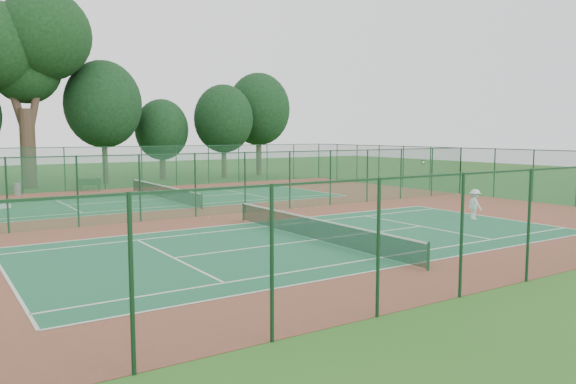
% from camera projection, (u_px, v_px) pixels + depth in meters
% --- Properties ---
extents(ground, '(120.00, 120.00, 0.00)m').
position_uv_depth(ground, '(221.00, 215.00, 31.50)').
color(ground, '#27551A').
rests_on(ground, ground).
extents(red_pad, '(40.00, 36.00, 0.01)m').
position_uv_depth(red_pad, '(221.00, 215.00, 31.50)').
color(red_pad, maroon).
rests_on(red_pad, ground).
extents(court_near, '(23.77, 10.97, 0.01)m').
position_uv_depth(court_near, '(315.00, 240.00, 24.01)').
color(court_near, '#1D5C3F').
rests_on(court_near, red_pad).
extents(court_far, '(23.77, 10.97, 0.01)m').
position_uv_depth(court_far, '(163.00, 199.00, 38.99)').
color(court_far, '#1F643C').
rests_on(court_far, red_pad).
extents(fence_north, '(40.00, 0.09, 3.50)m').
position_uv_depth(fence_north, '(124.00, 167.00, 46.30)').
color(fence_north, '#18492A').
rests_on(fence_north, ground).
extents(fence_south, '(40.00, 0.09, 3.50)m').
position_uv_depth(fence_south, '(497.00, 230.00, 16.33)').
color(fence_south, '#1B512F').
rests_on(fence_south, ground).
extents(fence_east, '(0.09, 36.00, 3.50)m').
position_uv_depth(fence_east, '(460.00, 171.00, 42.19)').
color(fence_east, '#17452C').
rests_on(fence_east, ground).
extents(fence_divider, '(40.00, 0.09, 3.50)m').
position_uv_depth(fence_divider, '(221.00, 184.00, 31.32)').
color(fence_divider, '#1B522F').
rests_on(fence_divider, ground).
extents(tennis_net_near, '(0.10, 12.90, 0.97)m').
position_uv_depth(tennis_net_near, '(315.00, 228.00, 23.95)').
color(tennis_net_near, '#12321F').
rests_on(tennis_net_near, ground).
extents(tennis_net_far, '(0.10, 12.90, 0.97)m').
position_uv_depth(tennis_net_far, '(163.00, 191.00, 38.94)').
color(tennis_net_far, '#123319').
rests_on(tennis_net_far, ground).
extents(player_near, '(0.86, 1.17, 1.62)m').
position_uv_depth(player_near, '(475.00, 204.00, 29.50)').
color(player_near, white).
rests_on(player_near, court_near).
extents(trash_bin, '(0.51, 0.51, 0.91)m').
position_uv_depth(trash_bin, '(17.00, 189.00, 41.21)').
color(trash_bin, gray).
rests_on(trash_bin, red_pad).
extents(bench, '(1.70, 0.75, 1.01)m').
position_uv_depth(bench, '(90.00, 185.00, 44.06)').
color(bench, '#13381A').
rests_on(bench, red_pad).
extents(kit_bag, '(0.74, 0.38, 0.26)m').
position_uv_depth(kit_bag, '(4.00, 206.00, 34.06)').
color(kit_bag, silver).
rests_on(kit_bag, red_pad).
extents(stray_ball_a, '(0.07, 0.07, 0.07)m').
position_uv_depth(stray_ball_a, '(317.00, 207.00, 34.66)').
color(stray_ball_a, '#D3F438').
rests_on(stray_ball_a, red_pad).
extents(stray_ball_b, '(0.07, 0.07, 0.07)m').
position_uv_depth(stray_ball_b, '(296.00, 209.00, 33.70)').
color(stray_ball_b, '#CFE735').
rests_on(stray_ball_b, red_pad).
extents(stray_ball_c, '(0.07, 0.07, 0.07)m').
position_uv_depth(stray_ball_c, '(209.00, 218.00, 30.07)').
color(stray_ball_c, yellow).
rests_on(stray_ball_c, red_pad).
extents(big_tree, '(10.62, 7.77, 16.32)m').
position_uv_depth(big_tree, '(24.00, 47.00, 45.68)').
color(big_tree, '#37291E').
rests_on(big_tree, ground).
extents(evergreen_row, '(39.00, 5.00, 12.00)m').
position_uv_depth(evergreen_row, '(109.00, 183.00, 51.96)').
color(evergreen_row, black).
rests_on(evergreen_row, ground).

